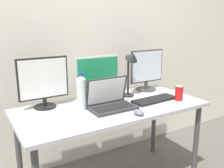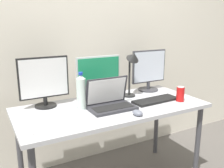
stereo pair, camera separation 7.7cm
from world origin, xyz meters
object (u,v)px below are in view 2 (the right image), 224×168
at_px(keyboard_aux, 156,100).
at_px(water_bottle, 81,92).
at_px(monitor_right, 149,70).
at_px(soda_can_near_keyboard, 180,94).
at_px(desk_lamp, 132,66).
at_px(monitor_left, 44,81).
at_px(monitor_center, 99,76).
at_px(keyboard_main, 63,124).
at_px(work_desk, 112,114).
at_px(mouse_by_keyboard, 138,113).
at_px(laptop_silver, 110,101).

relative_size(keyboard_aux, water_bottle, 1.42).
height_order(monitor_right, soda_can_near_keyboard, monitor_right).
distance_m(keyboard_aux, desk_lamp, 0.36).
relative_size(monitor_left, keyboard_aux, 0.97).
relative_size(monitor_center, monitor_right, 1.03).
height_order(monitor_right, keyboard_main, monitor_right).
distance_m(water_bottle, soda_can_near_keyboard, 0.83).
relative_size(work_desk, soda_can_near_keyboard, 11.96).
bearing_deg(mouse_by_keyboard, water_bottle, 128.91).
xyz_separation_m(mouse_by_keyboard, water_bottle, (-0.30, 0.33, 0.11)).
xyz_separation_m(monitor_left, mouse_by_keyboard, (0.53, -0.51, -0.19)).
xyz_separation_m(laptop_silver, keyboard_main, (-0.43, -0.14, -0.05)).
height_order(mouse_by_keyboard, water_bottle, water_bottle).
bearing_deg(keyboard_aux, keyboard_main, -175.66).
distance_m(monitor_center, keyboard_aux, 0.53).
relative_size(work_desk, laptop_silver, 4.25).
height_order(monitor_center, soda_can_near_keyboard, monitor_center).
height_order(monitor_right, water_bottle, monitor_right).
bearing_deg(keyboard_aux, water_bottle, 165.36).
relative_size(work_desk, desk_lamp, 3.56).
bearing_deg(laptop_silver, water_bottle, 155.79).
xyz_separation_m(keyboard_main, keyboard_aux, (0.84, 0.10, 0.00)).
height_order(monitor_center, mouse_by_keyboard, monitor_center).
xyz_separation_m(water_bottle, soda_can_near_keyboard, (0.80, -0.22, -0.07)).
distance_m(work_desk, keyboard_aux, 0.39).
distance_m(monitor_center, desk_lamp, 0.30).
bearing_deg(work_desk, mouse_by_keyboard, -77.40).
bearing_deg(laptop_silver, soda_can_near_keyboard, -12.64).
xyz_separation_m(work_desk, keyboard_aux, (0.38, -0.07, 0.08)).
height_order(keyboard_main, soda_can_near_keyboard, soda_can_near_keyboard).
bearing_deg(monitor_left, keyboard_aux, -20.19).
relative_size(monitor_right, desk_lamp, 0.93).
distance_m(laptop_silver, water_bottle, 0.23).
relative_size(monitor_right, soda_can_near_keyboard, 3.11).
distance_m(monitor_center, water_bottle, 0.31).
distance_m(work_desk, keyboard_main, 0.50).
distance_m(keyboard_aux, soda_can_near_keyboard, 0.21).
distance_m(monitor_left, keyboard_main, 0.46).
height_order(keyboard_main, water_bottle, water_bottle).
height_order(monitor_left, monitor_right, monitor_left).
bearing_deg(keyboard_main, monitor_left, 86.71).
relative_size(monitor_left, water_bottle, 1.37).
relative_size(work_desk, mouse_by_keyboard, 16.66).
bearing_deg(monitor_center, monitor_right, -0.21).
bearing_deg(water_bottle, keyboard_aux, -11.89).
height_order(work_desk, monitor_left, monitor_left).
bearing_deg(keyboard_aux, soda_can_near_keyboard, -30.01).
bearing_deg(water_bottle, monitor_center, 37.49).
relative_size(water_bottle, desk_lamp, 0.68).
distance_m(keyboard_aux, mouse_by_keyboard, 0.37).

